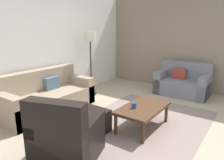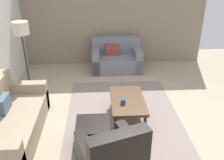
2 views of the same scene
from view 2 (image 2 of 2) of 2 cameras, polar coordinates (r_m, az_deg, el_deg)
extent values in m
plane|color=tan|center=(4.91, 2.59, -8.82)|extent=(8.00, 8.00, 0.00)
cube|color=gray|center=(7.16, 0.31, 14.69)|extent=(0.12, 5.20, 2.80)
cube|color=gray|center=(4.91, 2.59, -8.78)|extent=(3.23, 2.21, 0.01)
cube|color=gray|center=(4.64, -22.29, -10.24)|extent=(2.04, 0.94, 0.42)
cube|color=gray|center=(5.32, -19.64, -3.57)|extent=(0.20, 0.94, 0.62)
cube|color=slate|center=(4.68, -23.69, -5.06)|extent=(0.36, 0.12, 0.28)
cube|color=slate|center=(6.92, 1.06, 3.97)|extent=(0.83, 1.35, 0.42)
cube|color=slate|center=(7.11, 0.89, 6.58)|extent=(0.24, 1.35, 0.88)
cube|color=slate|center=(6.86, -3.76, 4.63)|extent=(0.83, 0.20, 0.62)
cube|color=slate|center=(6.95, 5.83, 4.82)|extent=(0.83, 0.20, 0.62)
cube|color=#99382D|center=(6.85, -0.06, 6.89)|extent=(0.12, 0.36, 0.28)
cube|color=black|center=(3.71, 4.31, -16.40)|extent=(0.81, 0.41, 0.60)
cube|color=black|center=(4.22, -4.37, -12.16)|extent=(0.56, 0.56, 0.40)
cylinder|color=#472D1C|center=(4.48, 7.65, -10.08)|extent=(0.06, 0.06, 0.36)
cylinder|color=#472D1C|center=(5.29, 5.74, -3.86)|extent=(0.06, 0.06, 0.36)
cylinder|color=#472D1C|center=(4.42, 0.90, -10.41)|extent=(0.06, 0.06, 0.36)
cylinder|color=#472D1C|center=(5.24, 0.10, -4.05)|extent=(0.06, 0.06, 0.36)
cube|color=#472D1C|center=(4.73, 3.62, -4.76)|extent=(1.10, 0.64, 0.05)
cylinder|color=#1E478C|center=(4.56, 2.59, -4.99)|extent=(0.09, 0.09, 0.09)
cylinder|color=black|center=(5.91, -18.10, -3.57)|extent=(0.28, 0.28, 0.03)
cylinder|color=#262626|center=(5.61, -19.09, 2.77)|extent=(0.04, 0.04, 1.45)
cylinder|color=beige|center=(5.35, -20.42, 11.20)|extent=(0.32, 0.32, 0.26)
camera|label=1|loc=(2.51, 57.04, -10.80)|focal=33.08mm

